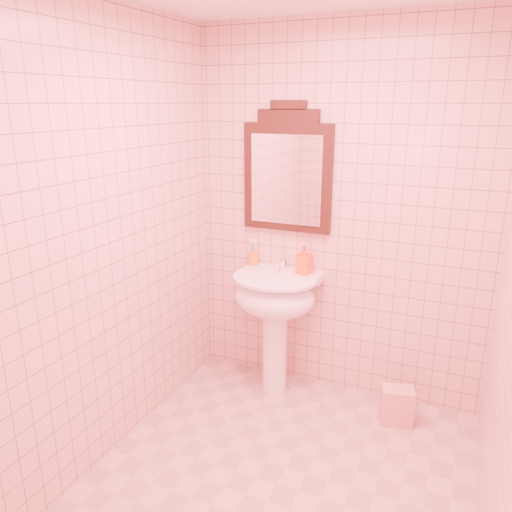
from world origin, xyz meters
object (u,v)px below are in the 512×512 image
at_px(mirror, 287,172).
at_px(towel, 397,406).
at_px(soap_dispenser, 304,260).
at_px(toothbrush_cup, 253,258).
at_px(pedestal_sink, 275,304).

distance_m(mirror, towel, 1.68).
relative_size(mirror, soap_dispenser, 4.27).
height_order(mirror, soap_dispenser, mirror).
bearing_deg(mirror, toothbrush_cup, -174.60).
bearing_deg(soap_dispenser, mirror, 167.35).
bearing_deg(towel, soap_dispenser, 165.36).
bearing_deg(towel, mirror, 163.85).
relative_size(toothbrush_cup, towel, 0.68).
relative_size(pedestal_sink, soap_dispenser, 4.29).
bearing_deg(mirror, pedestal_sink, -90.00).
xyz_separation_m(toothbrush_cup, soap_dispenser, (0.40, -0.04, 0.05)).
relative_size(pedestal_sink, mirror, 1.01).
xyz_separation_m(pedestal_sink, soap_dispenser, (0.16, 0.13, 0.30)).
height_order(pedestal_sink, mirror, mirror).
distance_m(mirror, soap_dispenser, 0.60).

